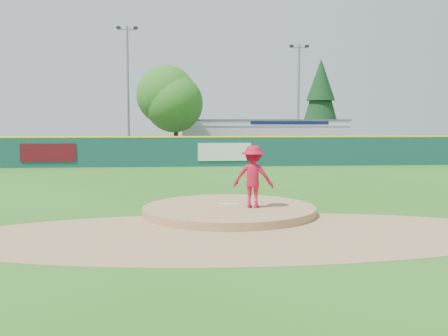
{
  "coord_description": "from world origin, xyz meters",
  "views": [
    {
      "loc": [
        -1.47,
        -15.68,
        2.85
      ],
      "look_at": [
        0.0,
        2.0,
        1.3
      ],
      "focal_mm": 40.0,
      "sensor_mm": 36.0,
      "label": 1
    }
  ],
  "objects": [
    {
      "name": "light_pole_left",
      "position": [
        -6.0,
        27.0,
        6.05
      ],
      "size": [
        1.75,
        0.25,
        11.0
      ],
      "color": "gray",
      "rests_on": "ground"
    },
    {
      "name": "ground",
      "position": [
        0.0,
        0.0,
        0.0
      ],
      "size": [
        120.0,
        120.0,
        0.0
      ],
      "primitive_type": "plane",
      "color": "#286B19",
      "rests_on": "ground"
    },
    {
      "name": "light_pole_right",
      "position": [
        9.0,
        29.0,
        5.54
      ],
      "size": [
        1.75,
        0.25,
        10.0
      ],
      "color": "gray",
      "rests_on": "ground"
    },
    {
      "name": "parking_lot",
      "position": [
        0.0,
        27.0,
        0.01
      ],
      "size": [
        44.0,
        16.0,
        0.02
      ],
      "primitive_type": "cube",
      "color": "#38383A",
      "rests_on": "ground"
    },
    {
      "name": "pitcher",
      "position": [
        0.73,
        -0.29,
        1.23
      ],
      "size": [
        1.41,
        1.05,
        1.95
      ],
      "primitive_type": "imported",
      "rotation": [
        0.0,
        0.0,
        2.86
      ],
      "color": "red",
      "rests_on": "pitchers_mound"
    },
    {
      "name": "deciduous_tree",
      "position": [
        -2.0,
        25.0,
        4.55
      ],
      "size": [
        5.6,
        5.6,
        7.36
      ],
      "color": "#382314",
      "rests_on": "ground"
    },
    {
      "name": "playground_slide",
      "position": [
        -11.09,
        22.57,
        0.79
      ],
      "size": [
        1.0,
        2.83,
        1.56
      ],
      "color": "blue",
      "rests_on": "ground"
    },
    {
      "name": "outfield_fence",
      "position": [
        0.0,
        18.0,
        1.09
      ],
      "size": [
        40.0,
        0.14,
        2.07
      ],
      "color": "#154443",
      "rests_on": "ground"
    },
    {
      "name": "fence_banners",
      "position": [
        -4.48,
        17.92,
        1.0
      ],
      "size": [
        15.27,
        0.04,
        1.2
      ],
      "color": "#5E0D16",
      "rests_on": "ground"
    },
    {
      "name": "conifer_tree",
      "position": [
        13.0,
        36.0,
        5.54
      ],
      "size": [
        4.4,
        4.4,
        9.5
      ],
      "color": "#382314",
      "rests_on": "ground"
    },
    {
      "name": "van",
      "position": [
        -0.1,
        25.28,
        0.68
      ],
      "size": [
        4.87,
        2.43,
        1.32
      ],
      "primitive_type": "imported",
      "rotation": [
        0.0,
        0.0,
        1.52
      ],
      "color": "silver",
      "rests_on": "parking_lot"
    },
    {
      "name": "pitchers_mound",
      "position": [
        0.0,
        0.0,
        0.0
      ],
      "size": [
        5.5,
        5.5,
        0.5
      ],
      "primitive_type": "cylinder",
      "color": "#9E774C",
      "rests_on": "ground"
    },
    {
      "name": "pitching_rubber",
      "position": [
        0.0,
        0.3,
        0.27
      ],
      "size": [
        0.6,
        0.15,
        0.04
      ],
      "primitive_type": "cube",
      "color": "white",
      "rests_on": "pitchers_mound"
    },
    {
      "name": "pool_building_grp",
      "position": [
        6.0,
        31.99,
        1.66
      ],
      "size": [
        15.2,
        8.2,
        3.31
      ],
      "color": "silver",
      "rests_on": "ground"
    },
    {
      "name": "infield_dirt_arc",
      "position": [
        0.0,
        -3.0,
        0.01
      ],
      "size": [
        15.4,
        15.4,
        0.01
      ],
      "primitive_type": "cylinder",
      "color": "#9E774C",
      "rests_on": "ground"
    }
  ]
}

